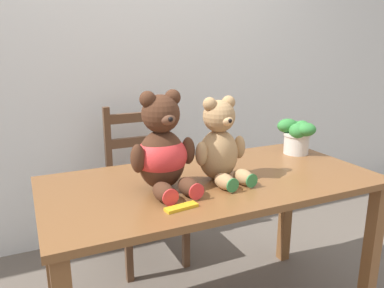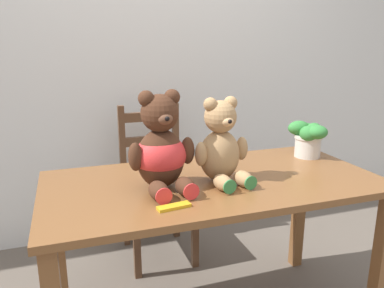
{
  "view_description": "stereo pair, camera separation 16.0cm",
  "coord_description": "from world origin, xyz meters",
  "px_view_note": "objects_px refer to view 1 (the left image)",
  "views": [
    {
      "loc": [
        -0.75,
        -1.04,
        1.35
      ],
      "look_at": [
        -0.11,
        0.36,
        0.94
      ],
      "focal_mm": 35.0,
      "sensor_mm": 36.0,
      "label": 1
    },
    {
      "loc": [
        -0.61,
        -1.1,
        1.35
      ],
      "look_at": [
        -0.11,
        0.36,
        0.94
      ],
      "focal_mm": 35.0,
      "sensor_mm": 36.0,
      "label": 2
    }
  ],
  "objects_px": {
    "wooden_chair_behind": "(144,188)",
    "teddy_bear_left": "(162,151)",
    "teddy_bear_right": "(220,145)",
    "chocolate_bar": "(181,207)",
    "potted_plant": "(297,134)"
  },
  "relations": [
    {
      "from": "chocolate_bar",
      "to": "wooden_chair_behind",
      "type": "bearing_deg",
      "value": 80.85
    },
    {
      "from": "wooden_chair_behind",
      "to": "teddy_bear_right",
      "type": "height_order",
      "value": "teddy_bear_right"
    },
    {
      "from": "teddy_bear_right",
      "to": "potted_plant",
      "type": "relative_size",
      "value": 1.92
    },
    {
      "from": "wooden_chair_behind",
      "to": "teddy_bear_right",
      "type": "xyz_separation_m",
      "value": [
        0.12,
        -0.79,
        0.47
      ]
    },
    {
      "from": "chocolate_bar",
      "to": "teddy_bear_left",
      "type": "bearing_deg",
      "value": 87.28
    },
    {
      "from": "teddy_bear_right",
      "to": "potted_plant",
      "type": "bearing_deg",
      "value": -169.59
    },
    {
      "from": "wooden_chair_behind",
      "to": "teddy_bear_left",
      "type": "height_order",
      "value": "teddy_bear_left"
    },
    {
      "from": "potted_plant",
      "to": "chocolate_bar",
      "type": "xyz_separation_m",
      "value": [
        -0.86,
        -0.4,
        -0.11
      ]
    },
    {
      "from": "teddy_bear_left",
      "to": "chocolate_bar",
      "type": "bearing_deg",
      "value": 82.0
    },
    {
      "from": "wooden_chair_behind",
      "to": "teddy_bear_left",
      "type": "xyz_separation_m",
      "value": [
        -0.15,
        -0.78,
        0.47
      ]
    },
    {
      "from": "potted_plant",
      "to": "teddy_bear_right",
      "type": "bearing_deg",
      "value": -162.27
    },
    {
      "from": "wooden_chair_behind",
      "to": "potted_plant",
      "type": "xyz_separation_m",
      "value": [
        0.7,
        -0.6,
        0.42
      ]
    },
    {
      "from": "teddy_bear_right",
      "to": "potted_plant",
      "type": "height_order",
      "value": "teddy_bear_right"
    },
    {
      "from": "teddy_bear_right",
      "to": "chocolate_bar",
      "type": "height_order",
      "value": "teddy_bear_right"
    },
    {
      "from": "teddy_bear_right",
      "to": "chocolate_bar",
      "type": "distance_m",
      "value": 0.39
    }
  ]
}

